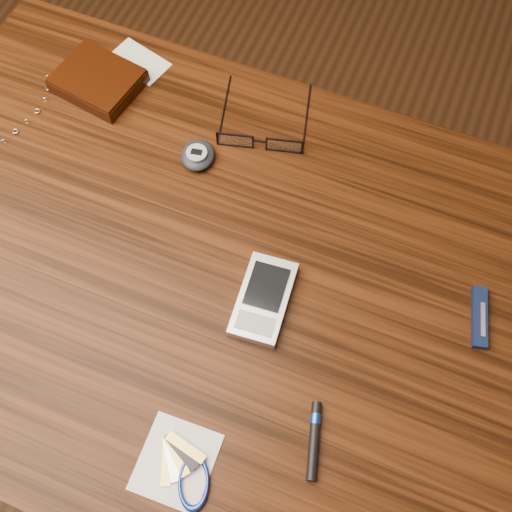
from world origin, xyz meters
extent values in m
plane|color=#472814|center=(0.00, 0.00, 0.00)|extent=(3.80, 3.80, 0.00)
cube|color=#391909|center=(0.00, 0.00, 0.73)|extent=(1.00, 0.70, 0.03)
cylinder|color=#4C2814|center=(-0.45, 0.30, 0.36)|extent=(0.05, 0.05, 0.71)
cylinder|color=#4C2814|center=(0.45, 0.30, 0.36)|extent=(0.05, 0.05, 0.71)
cube|color=black|center=(-0.29, 0.23, 0.76)|extent=(0.14, 0.12, 0.02)
cube|color=black|center=(-0.29, 0.23, 0.77)|extent=(0.13, 0.11, 0.00)
cube|color=silver|center=(-0.26, 0.29, 0.75)|extent=(0.10, 0.08, 0.00)
cube|color=black|center=(-0.05, 0.20, 0.76)|extent=(0.05, 0.02, 0.03)
cube|color=silver|center=(-0.05, 0.20, 0.76)|extent=(0.05, 0.01, 0.02)
cylinder|color=black|center=(-0.10, 0.26, 0.75)|extent=(0.03, 0.13, 0.00)
cube|color=black|center=(0.02, 0.22, 0.76)|extent=(0.05, 0.02, 0.03)
cube|color=silver|center=(0.02, 0.22, 0.76)|extent=(0.05, 0.01, 0.02)
cylinder|color=black|center=(0.03, 0.29, 0.75)|extent=(0.03, 0.13, 0.00)
cube|color=black|center=(-0.02, 0.21, 0.77)|extent=(0.02, 0.01, 0.00)
torus|color=silver|center=(-0.37, 0.08, 0.75)|extent=(0.01, 0.01, 0.01)
torus|color=silver|center=(-0.37, 0.10, 0.75)|extent=(0.01, 0.01, 0.00)
torus|color=silver|center=(-0.36, 0.12, 0.75)|extent=(0.01, 0.00, 0.01)
torus|color=silver|center=(-0.35, 0.15, 0.75)|extent=(0.01, 0.01, 0.00)
torus|color=silver|center=(-0.35, 0.17, 0.75)|extent=(0.01, 0.00, 0.01)
torus|color=silver|center=(-0.36, 0.19, 0.75)|extent=(0.01, 0.01, 0.00)
torus|color=silver|center=(-0.37, 0.21, 0.75)|extent=(0.01, 0.01, 0.01)
cube|color=silver|center=(0.08, -0.01, 0.76)|extent=(0.07, 0.12, 0.02)
cube|color=black|center=(0.07, 0.00, 0.77)|extent=(0.05, 0.07, 0.00)
cube|color=#9C9EA4|center=(0.08, -0.05, 0.77)|extent=(0.05, 0.03, 0.00)
ellipsoid|color=black|center=(-0.09, 0.16, 0.76)|extent=(0.06, 0.06, 0.02)
cylinder|color=#9CA0A4|center=(-0.09, 0.16, 0.77)|extent=(0.03, 0.03, 0.00)
cube|color=black|center=(-0.09, 0.16, 0.77)|extent=(0.02, 0.01, 0.00)
cube|color=white|center=(0.06, -0.24, 0.75)|extent=(0.09, 0.10, 0.00)
torus|color=#1D37A2|center=(0.09, -0.25, 0.75)|extent=(0.07, 0.07, 0.01)
cube|color=olive|center=(0.05, -0.24, 0.75)|extent=(0.03, 0.05, 0.00)
cube|color=silver|center=(0.05, -0.24, 0.75)|extent=(0.04, 0.05, 0.00)
cube|color=#A5853A|center=(0.05, -0.23, 0.76)|extent=(0.05, 0.04, 0.00)
cube|color=black|center=(0.06, -0.22, 0.76)|extent=(0.05, 0.03, 0.00)
cube|color=olive|center=(0.06, -0.22, 0.76)|extent=(0.05, 0.02, 0.00)
cube|color=#0F173D|center=(0.34, 0.07, 0.76)|extent=(0.04, 0.08, 0.01)
cube|color=silver|center=(0.34, 0.07, 0.76)|extent=(0.02, 0.05, 0.00)
cylinder|color=black|center=(0.20, -0.15, 0.76)|extent=(0.04, 0.09, 0.01)
cylinder|color=#1A48B1|center=(0.19, -0.13, 0.76)|extent=(0.02, 0.02, 0.01)
camera|label=1|loc=(0.18, -0.30, 1.53)|focal=45.00mm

